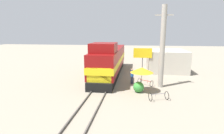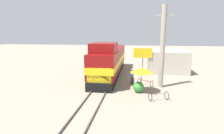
% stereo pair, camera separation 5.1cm
% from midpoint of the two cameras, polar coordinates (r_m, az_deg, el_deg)
% --- Properties ---
extents(ground_plane, '(120.00, 120.00, 0.00)m').
position_cam_midpoint_polar(ground_plane, '(19.86, -2.65, -5.72)').
color(ground_plane, gray).
extents(rail_near, '(0.08, 32.44, 0.15)m').
position_cam_midpoint_polar(rail_near, '(19.98, -4.68, -5.42)').
color(rail_near, '#4C4742').
rests_on(rail_near, ground_plane).
extents(rail_far, '(0.08, 32.44, 0.15)m').
position_cam_midpoint_polar(rail_far, '(19.72, -0.59, -5.60)').
color(rail_far, '#4C4742').
rests_on(rail_far, ground_plane).
extents(locomotive, '(2.93, 15.48, 4.65)m').
position_cam_midpoint_polar(locomotive, '(23.71, -0.70, 1.95)').
color(locomotive, black).
rests_on(locomotive, ground_plane).
extents(utility_pole, '(1.80, 0.53, 8.52)m').
position_cam_midpoint_polar(utility_pole, '(18.91, 16.23, 6.25)').
color(utility_pole, '#9E998E').
rests_on(utility_pole, ground_plane).
extents(vendor_umbrella, '(2.22, 2.22, 2.47)m').
position_cam_midpoint_polar(vendor_umbrella, '(17.13, 9.80, -0.98)').
color(vendor_umbrella, '#4C4C4C').
rests_on(vendor_umbrella, ground_plane).
extents(billboard_sign, '(2.50, 0.12, 3.68)m').
position_cam_midpoint_polar(billboard_sign, '(24.20, 10.10, 4.02)').
color(billboard_sign, '#595959').
rests_on(billboard_sign, ground_plane).
extents(shrub_cluster, '(1.06, 1.06, 1.06)m').
position_cam_midpoint_polar(shrub_cluster, '(17.42, 8.75, -6.49)').
color(shrub_cluster, '#388C38').
rests_on(shrub_cluster, ground_plane).
extents(person_bystander, '(0.34, 0.34, 1.76)m').
position_cam_midpoint_polar(person_bystander, '(20.04, 6.67, -2.79)').
color(person_bystander, '#2D3347').
rests_on(person_bystander, ground_plane).
extents(bicycle, '(1.74, 1.49, 0.71)m').
position_cam_midpoint_polar(bicycle, '(19.73, 10.88, -4.93)').
color(bicycle, black).
rests_on(bicycle, ground_plane).
extents(bicycle_spare, '(1.76, 1.24, 0.73)m').
position_cam_midpoint_polar(bicycle_spare, '(15.83, 15.04, -9.18)').
color(bicycle_spare, black).
rests_on(bicycle_spare, ground_plane).
extents(building_block_distant, '(5.56, 5.99, 3.15)m').
position_cam_midpoint_polar(building_block_distant, '(27.79, 17.38, 2.02)').
color(building_block_distant, '#B7B2A3').
rests_on(building_block_distant, ground_plane).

